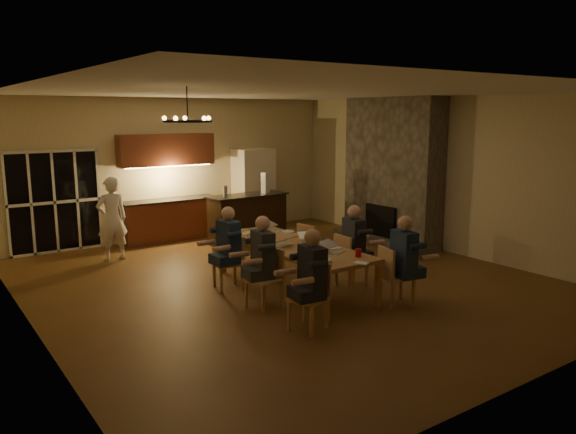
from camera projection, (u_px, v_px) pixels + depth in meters
The scene contains 44 objects.
floor at pixel (286, 282), 9.64m from camera, with size 9.00×9.00×0.00m, color brown.
back_wall at pixel (175, 168), 12.99m from camera, with size 8.00×0.04×3.20m, color beige.
left_wall at pixel (25, 214), 7.08m from camera, with size 0.04×9.00×3.20m, color beige.
right_wall at pixel (445, 175), 11.61m from camera, with size 0.04×9.00×3.20m, color beige.
ceiling at pixel (286, 90), 9.05m from camera, with size 8.00×9.00×0.04m, color white.
french_doors at pixel (55, 202), 11.53m from camera, with size 1.86×0.08×2.10m, color black.
fireplace at pixel (392, 171), 12.40m from camera, with size 0.58×2.50×3.20m, color #6F6557.
kitchenette at pixel (169, 188), 12.64m from camera, with size 2.24×0.68×2.40m, color brown, non-canonical shape.
refrigerator at pixel (254, 189), 13.87m from camera, with size 0.90×0.68×2.00m, color #ECE0C5.
dining_table at pixel (293, 266), 9.22m from camera, with size 1.10×3.10×0.75m, color tan.
bar_island at pixel (248, 218), 12.53m from camera, with size 1.83×0.68×1.08m, color black.
chair_left_near at pixel (308, 298), 7.44m from camera, with size 0.44×0.44×0.89m, color tan, non-canonical shape.
chair_left_mid at pixel (263, 279), 8.25m from camera, with size 0.44×0.44×0.89m, color tan, non-canonical shape.
chair_left_far at pixel (228, 262), 9.20m from camera, with size 0.44×0.44×0.89m, color tan, non-canonical shape.
chair_right_near at pixel (397, 276), 8.44m from camera, with size 0.44×0.44×0.89m, color tan, non-canonical shape.
chair_right_mid at pixel (352, 260), 9.32m from camera, with size 0.44×0.44×0.89m, color tan, non-canonical shape.
chair_right_far at pixel (313, 247), 10.26m from camera, with size 0.44×0.44×0.89m, color tan, non-canonical shape.
person_left_near at pixel (312, 280), 7.38m from camera, with size 0.60×0.60×1.38m, color #22252C, non-canonical shape.
person_right_near at pixel (404, 261), 8.31m from camera, with size 0.60×0.60×1.38m, color #1F334E, non-canonical shape.
person_left_mid at pixel (263, 262), 8.30m from camera, with size 0.60×0.60×1.38m, color #34393D, non-canonical shape.
person_right_mid at pixel (354, 246), 9.26m from camera, with size 0.60×0.60×1.38m, color #22252C, non-canonical shape.
person_left_far at pixel (229, 248), 9.11m from camera, with size 0.60×0.60×1.38m, color #1F334E, non-canonical shape.
standing_person at pixel (112, 219), 10.94m from camera, with size 0.60×0.39×1.65m, color white.
chandelier at pixel (188, 121), 7.36m from camera, with size 0.64×0.64×0.03m, color black.
laptop_a at pixel (320, 253), 8.12m from camera, with size 0.32×0.28×0.23m, color silver, non-canonical shape.
laptop_b at pixel (335, 245), 8.59m from camera, with size 0.32×0.28×0.23m, color silver, non-canonical shape.
laptop_c at pixel (281, 239), 9.02m from camera, with size 0.32×0.28×0.23m, color silver, non-canonical shape.
laptop_d at pixel (310, 237), 9.17m from camera, with size 0.32×0.28×0.23m, color silver, non-canonical shape.
laptop_e at pixel (248, 228), 9.90m from camera, with size 0.32×0.28×0.23m, color silver, non-canonical shape.
laptop_f at pixel (274, 225), 10.15m from camera, with size 0.32×0.28×0.23m, color silver, non-canonical shape.
mug_front at pixel (304, 247), 8.73m from camera, with size 0.08×0.08×0.10m, color white.
mug_mid at pixel (275, 234), 9.67m from camera, with size 0.07×0.07×0.10m, color white.
mug_back at pixel (251, 236), 9.56m from camera, with size 0.08×0.08×0.10m, color white.
redcup_near at pixel (358, 253), 8.34m from camera, with size 0.09×0.09×0.12m, color #B80C0F.
redcup_mid at pixel (259, 239), 9.26m from camera, with size 0.10×0.10×0.12m, color #B80C0F.
can_silver at pixel (326, 248), 8.61m from camera, with size 0.07×0.07×0.12m, color #B2B2B7.
can_cola at pixel (239, 227), 10.21m from camera, with size 0.07×0.07×0.12m, color #3F0F0C.
can_right at pixel (303, 235), 9.59m from camera, with size 0.07×0.07×0.12m, color #B2B2B7.
plate_near at pixel (332, 248), 8.85m from camera, with size 0.27×0.27×0.02m, color white.
plate_left at pixel (307, 258), 8.26m from camera, with size 0.23×0.23×0.02m, color white.
plate_far at pixel (288, 232), 10.07m from camera, with size 0.24×0.24×0.02m, color white.
notepad at pixel (361, 263), 7.98m from camera, with size 0.14×0.20×0.01m, color white.
bar_bottle at pixel (225, 191), 12.09m from camera, with size 0.09×0.09×0.24m, color #99999E.
bar_blender at pixel (265, 183), 12.66m from camera, with size 0.15×0.15×0.46m, color silver.
Camera 1 is at (-5.28, -7.62, 2.85)m, focal length 35.00 mm.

